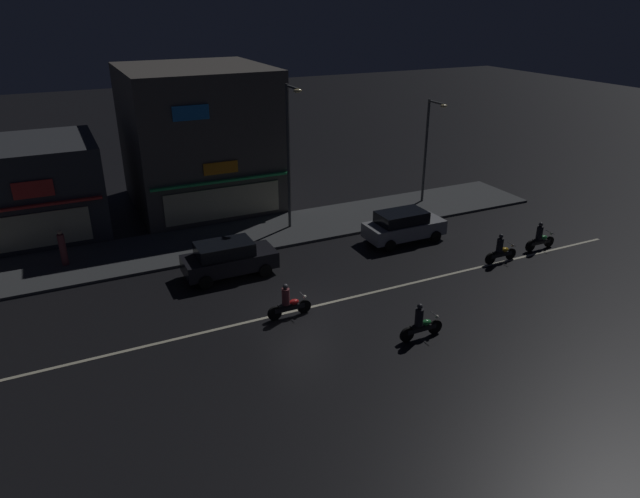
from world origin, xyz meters
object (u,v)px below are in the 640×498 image
(motorcycle_lead, at_px, (421,324))
(traffic_cone, at_px, (386,230))
(motorcycle_following, at_px, (501,250))
(motorcycle_opposite_lane, at_px, (540,238))
(parked_car_near_kerb, at_px, (228,258))
(pedestrian_on_sidewalk, at_px, (63,249))
(parked_car_trailing, at_px, (403,226))
(streetlamp_east, at_px, (429,143))
(motorcycle_trailing_far, at_px, (288,303))
(streetlamp_mid, at_px, (290,147))

(motorcycle_lead, height_order, traffic_cone, motorcycle_lead)
(motorcycle_following, relative_size, motorcycle_opposite_lane, 1.00)
(motorcycle_lead, xyz_separation_m, motorcycle_opposite_lane, (10.41, 4.34, 0.00))
(parked_car_near_kerb, bearing_deg, traffic_cone, 6.30)
(motorcycle_following, distance_m, motorcycle_opposite_lane, 2.93)
(pedestrian_on_sidewalk, xyz_separation_m, parked_car_trailing, (16.53, -4.28, -0.11))
(motorcycle_following, bearing_deg, streetlamp_east, 75.60)
(motorcycle_lead, relative_size, motorcycle_trailing_far, 1.00)
(streetlamp_mid, relative_size, motorcycle_trailing_far, 4.12)
(motorcycle_opposite_lane, xyz_separation_m, traffic_cone, (-6.09, 5.09, -0.36))
(pedestrian_on_sidewalk, height_order, motorcycle_lead, pedestrian_on_sidewalk)
(pedestrian_on_sidewalk, bearing_deg, motorcycle_lead, 154.32)
(pedestrian_on_sidewalk, height_order, motorcycle_trailing_far, pedestrian_on_sidewalk)
(motorcycle_lead, bearing_deg, motorcycle_following, -151.12)
(pedestrian_on_sidewalk, height_order, motorcycle_opposite_lane, pedestrian_on_sidewalk)
(motorcycle_trailing_far, relative_size, traffic_cone, 3.45)
(streetlamp_mid, relative_size, parked_car_near_kerb, 1.82)
(parked_car_near_kerb, xyz_separation_m, motorcycle_following, (12.46, -4.39, -0.24))
(motorcycle_following, xyz_separation_m, traffic_cone, (-3.18, 5.42, -0.36))
(streetlamp_mid, xyz_separation_m, motorcycle_lead, (0.10, -12.38, -4.08))
(parked_car_trailing, relative_size, motorcycle_following, 2.26)
(pedestrian_on_sidewalk, xyz_separation_m, motorcycle_following, (19.34, -8.64, -0.34))
(streetlamp_mid, height_order, parked_car_trailing, streetlamp_mid)
(pedestrian_on_sidewalk, bearing_deg, streetlamp_east, -158.36)
(motorcycle_lead, height_order, motorcycle_opposite_lane, same)
(motorcycle_following, bearing_deg, parked_car_trailing, 119.31)
(parked_car_near_kerb, height_order, motorcycle_lead, parked_car_near_kerb)
(streetlamp_east, relative_size, parked_car_near_kerb, 1.47)
(streetlamp_east, height_order, motorcycle_following, streetlamp_east)
(streetlamp_mid, bearing_deg, streetlamp_east, 2.64)
(streetlamp_east, xyz_separation_m, motorcycle_lead, (-9.19, -12.81, -3.30))
(motorcycle_following, height_order, traffic_cone, motorcycle_following)
(streetlamp_mid, xyz_separation_m, parked_car_near_kerb, (-4.85, -3.98, -3.84))
(parked_car_trailing, bearing_deg, streetlamp_east, 44.60)
(streetlamp_east, height_order, motorcycle_opposite_lane, streetlamp_east)
(motorcycle_lead, xyz_separation_m, motorcycle_trailing_far, (-3.93, 3.66, 0.00))
(parked_car_near_kerb, distance_m, motorcycle_following, 13.21)
(motorcycle_lead, bearing_deg, pedestrian_on_sidewalk, -46.15)
(pedestrian_on_sidewalk, relative_size, traffic_cone, 3.25)
(motorcycle_lead, relative_size, motorcycle_following, 1.00)
(streetlamp_mid, xyz_separation_m, pedestrian_on_sidewalk, (-11.74, 0.27, -3.73))
(parked_car_trailing, bearing_deg, motorcycle_lead, -119.26)
(parked_car_trailing, distance_m, motorcycle_opposite_lane, 7.00)
(streetlamp_mid, distance_m, motorcycle_following, 12.02)
(pedestrian_on_sidewalk, distance_m, motorcycle_opposite_lane, 23.76)
(streetlamp_mid, height_order, pedestrian_on_sidewalk, streetlamp_mid)
(streetlamp_mid, relative_size, motorcycle_following, 4.12)
(parked_car_near_kerb, bearing_deg, streetlamp_east, 17.30)
(motorcycle_opposite_lane, bearing_deg, motorcycle_following, -166.92)
(parked_car_near_kerb, xyz_separation_m, parked_car_trailing, (9.65, -0.04, 0.00))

